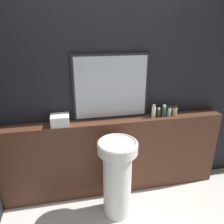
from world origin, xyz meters
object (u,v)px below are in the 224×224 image
Objects in this scene: towel_stack at (60,120)px; shampoo_bottle at (154,111)px; pedestal_sink at (117,175)px; body_wash_bottle at (169,112)px; hand_soap_bottle at (175,111)px; mirror at (111,87)px; conditioner_bottle at (159,113)px; lotion_bottle at (164,111)px.

shampoo_bottle is at bearing 0.00° from towel_stack.
pedestal_sink is 0.94m from body_wash_bottle.
body_wash_bottle is at bearing 180.00° from hand_soap_bottle.
mirror reaches higher than conditioner_bottle.
pedestal_sink is 0.93m from mirror.
shampoo_bottle reaches higher than conditioner_bottle.
pedestal_sink is at bearing -154.48° from hand_soap_bottle.
body_wash_bottle is at bearing 27.66° from pedestal_sink.
shampoo_bottle is 1.08× the size of lotion_bottle.
lotion_bottle is 1.24× the size of hand_soap_bottle.
pedestal_sink is 0.82m from shampoo_bottle.
towel_stack reaches higher than conditioner_bottle.
body_wash_bottle is at bearing -6.46° from mirror.
hand_soap_bottle is (0.77, 0.37, 0.51)m from pedestal_sink.
shampoo_bottle is (1.04, 0.00, 0.01)m from towel_stack.
pedestal_sink is at bearing -93.42° from mirror.
mirror is 0.74m from body_wash_bottle.
body_wash_bottle is 0.07m from hand_soap_bottle.
body_wash_bottle reaches higher than pedestal_sink.
lotion_bottle is (0.13, 0.00, -0.01)m from shampoo_bottle.
conditioner_bottle is 0.93× the size of body_wash_bottle.
mirror is 0.68m from lotion_bottle.
shampoo_bottle is 1.40× the size of conditioner_bottle.
conditioner_bottle is 0.13m from body_wash_bottle.
shampoo_bottle is at bearing 180.00° from hand_soap_bottle.
body_wash_bottle is at bearing 0.00° from towel_stack.
shampoo_bottle is at bearing 180.00° from lotion_bottle.
lotion_bottle reaches higher than hand_soap_bottle.
hand_soap_bottle is (0.20, 0.00, 0.00)m from conditioner_bottle.
mirror is at bearing 86.58° from pedestal_sink.
lotion_bottle reaches higher than body_wash_bottle.
hand_soap_bottle reaches higher than conditioner_bottle.
conditioner_bottle is 0.96× the size of hand_soap_bottle.
mirror is at bearing 172.83° from lotion_bottle.
mirror reaches higher than hand_soap_bottle.
shampoo_bottle is 1.30× the size of body_wash_bottle.
mirror is 0.56m from shampoo_bottle.
hand_soap_bottle is (0.14, 0.00, -0.01)m from lotion_bottle.
towel_stack is (-0.54, 0.37, 0.51)m from pedestal_sink.
shampoo_bottle reaches higher than body_wash_bottle.
mirror reaches higher than towel_stack.
lotion_bottle is at bearing 180.00° from body_wash_bottle.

